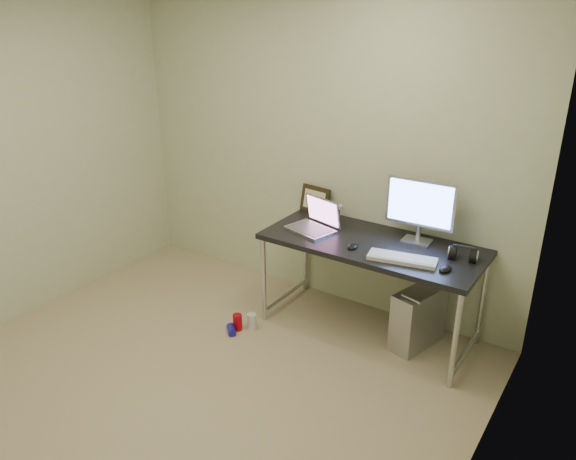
# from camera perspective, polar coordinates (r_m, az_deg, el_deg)

# --- Properties ---
(floor) EXTENTS (3.50, 3.50, 0.00)m
(floor) POSITION_cam_1_polar(r_m,az_deg,el_deg) (3.84, -11.48, -16.38)
(floor) COLOR tan
(floor) RESTS_ON ground
(wall_back) EXTENTS (3.50, 0.02, 2.50)m
(wall_back) POSITION_cam_1_polar(r_m,az_deg,el_deg) (4.53, 2.99, 8.04)
(wall_back) COLOR beige
(wall_back) RESTS_ON ground
(wall_right) EXTENTS (0.02, 3.50, 2.50)m
(wall_right) POSITION_cam_1_polar(r_m,az_deg,el_deg) (2.37, 17.94, -7.38)
(wall_right) COLOR beige
(wall_right) RESTS_ON ground
(desk) EXTENTS (1.59, 0.70, 0.75)m
(desk) POSITION_cam_1_polar(r_m,az_deg,el_deg) (4.13, 8.50, -2.21)
(desk) COLOR black
(desk) RESTS_ON ground
(tower_computer) EXTENTS (0.30, 0.47, 0.48)m
(tower_computer) POSITION_cam_1_polar(r_m,az_deg,el_deg) (4.24, 13.07, -8.69)
(tower_computer) COLOR #A9AAAE
(tower_computer) RESTS_ON ground
(cable_a) EXTENTS (0.01, 0.16, 0.69)m
(cable_a) POSITION_cam_1_polar(r_m,az_deg,el_deg) (4.39, 13.93, -5.03)
(cable_a) COLOR black
(cable_a) RESTS_ON ground
(cable_b) EXTENTS (0.02, 0.11, 0.71)m
(cable_b) POSITION_cam_1_polar(r_m,az_deg,el_deg) (4.36, 14.92, -5.64)
(cable_b) COLOR black
(cable_b) RESTS_ON ground
(can_red) EXTENTS (0.08, 0.08, 0.13)m
(can_red) POSITION_cam_1_polar(r_m,az_deg,el_deg) (4.40, -5.15, -9.31)
(can_red) COLOR #AF0712
(can_red) RESTS_ON ground
(can_white) EXTENTS (0.09, 0.09, 0.13)m
(can_white) POSITION_cam_1_polar(r_m,az_deg,el_deg) (4.40, -3.70, -9.27)
(can_white) COLOR silver
(can_white) RESTS_ON ground
(can_blue) EXTENTS (0.12, 0.12, 0.06)m
(can_blue) POSITION_cam_1_polar(r_m,az_deg,el_deg) (4.38, -5.78, -10.06)
(can_blue) COLOR #1D18B1
(can_blue) RESTS_ON ground
(laptop) EXTENTS (0.40, 0.36, 0.24)m
(laptop) POSITION_cam_1_polar(r_m,az_deg,el_deg) (4.26, 2.77, 0.78)
(laptop) COLOR silver
(laptop) RESTS_ON desk
(monitor) EXTENTS (0.50, 0.15, 0.47)m
(monitor) POSITION_cam_1_polar(r_m,az_deg,el_deg) (4.07, 13.30, 2.40)
(monitor) COLOR silver
(monitor) RESTS_ON desk
(keyboard) EXTENTS (0.48, 0.24, 0.03)m
(keyboard) POSITION_cam_1_polar(r_m,az_deg,el_deg) (3.84, 11.53, -2.88)
(keyboard) COLOR silver
(keyboard) RESTS_ON desk
(mouse_right) EXTENTS (0.09, 0.12, 0.04)m
(mouse_right) POSITION_cam_1_polar(r_m,az_deg,el_deg) (3.77, 15.71, -3.72)
(mouse_right) COLOR black
(mouse_right) RESTS_ON desk
(mouse_left) EXTENTS (0.08, 0.11, 0.04)m
(mouse_left) POSITION_cam_1_polar(r_m,az_deg,el_deg) (3.98, 6.59, -1.55)
(mouse_left) COLOR black
(mouse_left) RESTS_ON desk
(headphones) EXTENTS (0.20, 0.12, 0.12)m
(headphones) POSITION_cam_1_polar(r_m,az_deg,el_deg) (3.96, 17.36, -2.40)
(headphones) COLOR black
(headphones) RESTS_ON desk
(picture_frame) EXTENTS (0.28, 0.11, 0.22)m
(picture_frame) POSITION_cam_1_polar(r_m,az_deg,el_deg) (4.58, 2.77, 3.11)
(picture_frame) COLOR black
(picture_frame) RESTS_ON desk
(webcam) EXTENTS (0.04, 0.04, 0.12)m
(webcam) POSITION_cam_1_polar(r_m,az_deg,el_deg) (4.46, 5.28, 2.21)
(webcam) COLOR silver
(webcam) RESTS_ON desk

